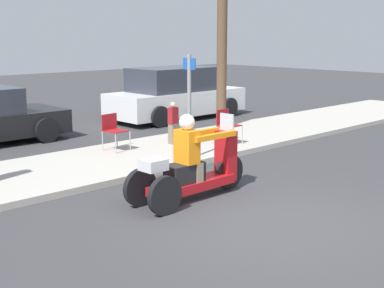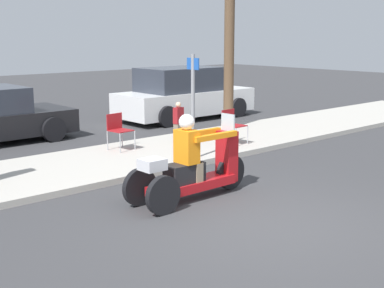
{
  "view_description": "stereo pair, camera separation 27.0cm",
  "coord_description": "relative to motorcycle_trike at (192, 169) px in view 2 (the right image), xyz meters",
  "views": [
    {
      "loc": [
        -5.92,
        -4.63,
        2.72
      ],
      "look_at": [
        -0.01,
        1.63,
        0.94
      ],
      "focal_mm": 50.0,
      "sensor_mm": 36.0,
      "label": 1
    },
    {
      "loc": [
        -5.72,
        -4.81,
        2.72
      ],
      "look_at": [
        -0.01,
        1.63,
        0.94
      ],
      "focal_mm": 50.0,
      "sensor_mm": 36.0,
      "label": 2
    }
  ],
  "objects": [
    {
      "name": "sidewalk_strip",
      "position": [
        0.01,
        2.97,
        -0.46
      ],
      "size": [
        28.0,
        2.8,
        0.12
      ],
      "color": "#B2ADA3",
      "rests_on": "ground"
    },
    {
      "name": "parked_car_lot_left",
      "position": [
        5.56,
        6.68,
        0.26
      ],
      "size": [
        4.67,
        2.04,
        1.67
      ],
      "color": "silver",
      "rests_on": "ground"
    },
    {
      "name": "spectator_near_curb",
      "position": [
        2.44,
        3.24,
        0.09
      ],
      "size": [
        0.26,
        0.18,
        1.01
      ],
      "color": "#726656",
      "rests_on": "sidewalk_strip"
    },
    {
      "name": "folding_chair_curbside",
      "position": [
        0.99,
        3.66,
        0.1
      ],
      "size": [
        0.51,
        0.51,
        0.82
      ],
      "color": "#A5A8AD",
      "rests_on": "sidewalk_strip"
    },
    {
      "name": "motorcycle_trike",
      "position": [
        0.0,
        0.0,
        0.0
      ],
      "size": [
        2.39,
        0.7,
        1.45
      ],
      "color": "black",
      "rests_on": "ground"
    },
    {
      "name": "street_sign",
      "position": [
        1.65,
        1.82,
        0.8
      ],
      "size": [
        0.08,
        0.36,
        2.2
      ],
      "color": "gray",
      "rests_on": "sidewalk_strip"
    },
    {
      "name": "tree_trunk",
      "position": [
        4.95,
        4.03,
        1.38
      ],
      "size": [
        0.28,
        0.28,
        3.56
      ],
      "color": "brown",
      "rests_on": "sidewalk_strip"
    },
    {
      "name": "folding_chair_set_back",
      "position": [
        3.41,
        2.4,
        0.1
      ],
      "size": [
        0.49,
        0.49,
        0.82
      ],
      "color": "#A5A8AD",
      "rests_on": "sidewalk_strip"
    },
    {
      "name": "ground_plane",
      "position": [
        0.01,
        -1.63,
        -0.52
      ],
      "size": [
        60.0,
        60.0,
        0.0
      ],
      "primitive_type": "plane",
      "color": "#38383A"
    }
  ]
}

